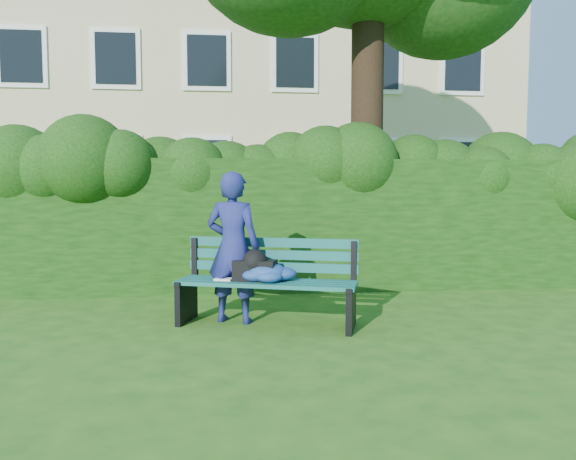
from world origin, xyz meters
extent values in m
plane|color=#245517|center=(0.00, 0.00, 0.00)|extent=(80.00, 80.00, 0.00)
cube|color=#C6BB85|center=(0.00, 14.00, 6.00)|extent=(16.00, 8.00, 12.00)
cube|color=white|center=(-6.00, 9.98, 2.00)|extent=(1.30, 0.08, 1.60)
cube|color=black|center=(-6.00, 9.94, 2.00)|extent=(1.05, 0.04, 1.35)
cube|color=white|center=(-3.60, 9.98, 2.00)|extent=(1.30, 0.08, 1.60)
cube|color=black|center=(-3.60, 9.94, 2.00)|extent=(1.05, 0.04, 1.35)
cube|color=white|center=(-1.20, 9.98, 2.00)|extent=(1.30, 0.08, 1.60)
cube|color=black|center=(-1.20, 9.94, 2.00)|extent=(1.05, 0.04, 1.35)
cube|color=white|center=(1.20, 9.98, 2.00)|extent=(1.30, 0.08, 1.60)
cube|color=black|center=(1.20, 9.94, 2.00)|extent=(1.05, 0.04, 1.35)
cube|color=white|center=(3.60, 9.98, 2.00)|extent=(1.30, 0.08, 1.60)
cube|color=black|center=(3.60, 9.94, 2.00)|extent=(1.05, 0.04, 1.35)
cube|color=white|center=(6.00, 9.98, 2.00)|extent=(1.30, 0.08, 1.60)
cube|color=black|center=(6.00, 9.94, 2.00)|extent=(1.05, 0.04, 1.35)
cube|color=white|center=(-6.00, 9.98, 4.80)|extent=(1.30, 0.08, 1.60)
cube|color=black|center=(-6.00, 9.94, 4.80)|extent=(1.05, 0.04, 1.35)
cube|color=white|center=(-3.60, 9.98, 4.80)|extent=(1.30, 0.08, 1.60)
cube|color=black|center=(-3.60, 9.94, 4.80)|extent=(1.05, 0.04, 1.35)
cube|color=white|center=(-1.20, 9.98, 4.80)|extent=(1.30, 0.08, 1.60)
cube|color=black|center=(-1.20, 9.94, 4.80)|extent=(1.05, 0.04, 1.35)
cube|color=white|center=(1.20, 9.98, 4.80)|extent=(1.30, 0.08, 1.60)
cube|color=black|center=(1.20, 9.94, 4.80)|extent=(1.05, 0.04, 1.35)
cube|color=white|center=(3.60, 9.98, 4.80)|extent=(1.30, 0.08, 1.60)
cube|color=black|center=(3.60, 9.94, 4.80)|extent=(1.05, 0.04, 1.35)
cube|color=white|center=(6.00, 9.98, 4.80)|extent=(1.30, 0.08, 1.60)
cube|color=black|center=(6.00, 9.94, 4.80)|extent=(1.05, 0.04, 1.35)
cube|color=black|center=(0.00, 2.20, 0.90)|extent=(10.00, 1.00, 1.80)
cylinder|color=black|center=(1.39, 2.58, 2.65)|extent=(0.47, 0.47, 5.31)
cube|color=#0D453A|center=(-0.34, -0.12, 0.45)|extent=(1.79, 0.67, 0.04)
cube|color=#0D453A|center=(-0.30, 0.00, 0.45)|extent=(1.79, 0.67, 0.04)
cube|color=#0D453A|center=(-0.27, 0.11, 0.45)|extent=(1.79, 0.67, 0.04)
cube|color=#0D453A|center=(-0.23, 0.23, 0.45)|extent=(1.79, 0.67, 0.04)
cube|color=#0D453A|center=(-0.21, 0.30, 0.58)|extent=(1.77, 0.61, 0.10)
cube|color=#0D453A|center=(-0.20, 0.31, 0.71)|extent=(1.77, 0.61, 0.10)
cube|color=#0D453A|center=(-0.20, 0.32, 0.84)|extent=(1.77, 0.61, 0.10)
cube|color=black|center=(-1.12, 0.32, 0.22)|extent=(0.21, 0.49, 0.44)
cube|color=black|center=(-1.04, 0.57, 0.65)|extent=(0.08, 0.08, 0.45)
cube|color=black|center=(-1.14, 0.28, 0.44)|extent=(0.19, 0.42, 0.05)
cube|color=black|center=(0.55, -0.22, 0.22)|extent=(0.21, 0.49, 0.44)
cube|color=black|center=(0.63, 0.03, 0.65)|extent=(0.08, 0.08, 0.45)
cube|color=black|center=(0.53, -0.26, 0.44)|extent=(0.19, 0.42, 0.05)
cube|color=white|center=(-0.72, 0.14, 0.48)|extent=(0.21, 0.18, 0.02)
cube|color=black|center=(-0.40, 0.09, 0.58)|extent=(0.48, 0.35, 0.21)
imported|color=navy|center=(-0.62, 0.25, 0.80)|extent=(0.68, 0.57, 1.60)
camera|label=1|loc=(-0.67, -5.65, 1.46)|focal=35.00mm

